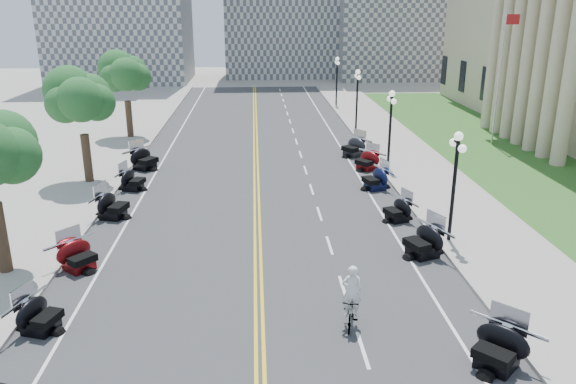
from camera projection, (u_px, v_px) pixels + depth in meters
name	position (u px, v px, depth m)	size (l,w,h in m)	color
ground	(259.00, 291.00, 21.04)	(160.00, 160.00, 0.00)	gray
road	(257.00, 202.00, 30.50)	(16.00, 90.00, 0.01)	#333335
centerline_yellow_a	(255.00, 202.00, 30.49)	(0.12, 90.00, 0.00)	yellow
centerline_yellow_b	(259.00, 202.00, 30.51)	(0.12, 90.00, 0.00)	yellow
edge_line_north	(373.00, 199.00, 30.86)	(0.12, 90.00, 0.00)	white
edge_line_south	(138.00, 204.00, 30.14)	(0.12, 90.00, 0.00)	white
lane_dash_5	(363.00, 350.00, 17.43)	(0.12, 2.00, 0.00)	white
lane_dash_6	(343.00, 288.00, 21.21)	(0.12, 2.00, 0.00)	white
lane_dash_7	(329.00, 245.00, 25.00)	(0.12, 2.00, 0.00)	white
lane_dash_8	(319.00, 214.00, 28.79)	(0.12, 2.00, 0.00)	white
lane_dash_9	(312.00, 189.00, 32.57)	(0.12, 2.00, 0.00)	white
lane_dash_10	(305.00, 170.00, 36.36)	(0.12, 2.00, 0.00)	white
lane_dash_11	(301.00, 154.00, 40.15)	(0.12, 2.00, 0.00)	white
lane_dash_12	(296.00, 142.00, 43.93)	(0.12, 2.00, 0.00)	white
lane_dash_13	(293.00, 131.00, 47.72)	(0.12, 2.00, 0.00)	white
lane_dash_14	(290.00, 121.00, 51.51)	(0.12, 2.00, 0.00)	white
lane_dash_15	(287.00, 113.00, 55.29)	(0.12, 2.00, 0.00)	white
lane_dash_16	(285.00, 106.00, 59.08)	(0.12, 2.00, 0.00)	white
lane_dash_17	(283.00, 100.00, 62.87)	(0.12, 2.00, 0.00)	white
lane_dash_18	(281.00, 95.00, 66.65)	(0.12, 2.00, 0.00)	white
lane_dash_19	(280.00, 90.00, 70.44)	(0.12, 2.00, 0.00)	white
sidewalk_north	(446.00, 197.00, 31.07)	(5.00, 90.00, 0.15)	#9E9991
sidewalk_south	(60.00, 205.00, 29.89)	(5.00, 90.00, 0.15)	#9E9991
lawn	(507.00, 158.00, 39.05)	(9.00, 60.00, 0.10)	#356023
street_lamp_2	(454.00, 188.00, 24.49)	(0.50, 1.20, 4.90)	black
street_lamp_3	(390.00, 130.00, 35.84)	(0.50, 1.20, 4.90)	black
street_lamp_4	(357.00, 100.00, 47.20)	(0.50, 1.20, 4.90)	black
street_lamp_5	(337.00, 81.00, 58.56)	(0.50, 1.20, 4.90)	black
flagpole	(499.00, 79.00, 41.30)	(1.10, 0.20, 10.00)	silver
tree_3	(81.00, 104.00, 32.22)	(4.80, 4.80, 9.20)	#235619
tree_4	(126.00, 78.00, 43.58)	(4.80, 4.80, 9.20)	#235619
motorcycle_n_4	(498.00, 346.00, 16.39)	(2.05, 2.05, 1.43)	black
motorcycle_n_6	(423.00, 240.00, 23.74)	(2.13, 2.13, 1.49)	black
motorcycle_n_7	(398.00, 209.00, 27.67)	(1.79, 1.79, 1.25)	black
motorcycle_n_8	(375.00, 178.00, 32.41)	(2.00, 2.00, 1.40)	black
motorcycle_n_9	(367.00, 160.00, 36.24)	(1.95, 1.95, 1.36)	#590A0C
motorcycle_n_10	(353.00, 146.00, 39.47)	(2.12, 2.12, 1.48)	black
motorcycle_s_5	(39.00, 314.00, 18.26)	(1.84, 1.84, 1.29)	black
motorcycle_s_6	(78.00, 254.00, 22.53)	(1.93, 1.93, 1.35)	#590A0C
motorcycle_s_7	(112.00, 204.00, 28.02)	(2.07, 2.07, 1.45)	black
motorcycle_s_8	(132.00, 179.00, 32.29)	(1.89, 1.89, 1.32)	black
motorcycle_s_9	(144.00, 158.00, 36.34)	(2.21, 2.21, 1.54)	black
bicycle	(351.00, 311.00, 18.62)	(0.52, 1.83, 1.10)	#A51414
cyclist_rider	(352.00, 270.00, 18.15)	(0.67, 0.44, 1.85)	silver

